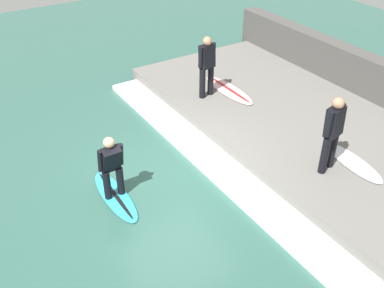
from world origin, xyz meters
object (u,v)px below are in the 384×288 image
object	(u,v)px
surfer_waiting_near	(207,64)
surfboard_waiting_near	(229,90)
surfer_waiting_far	(333,131)
surfer_riding	(111,164)
surfboard_waiting_far	(353,162)
surfboard_riding	(115,196)

from	to	relation	value
surfer_waiting_near	surfboard_waiting_near	distance (m)	1.13
surfer_waiting_near	surfer_waiting_far	world-z (taller)	surfer_waiting_far
surfer_riding	surfboard_waiting_far	size ratio (longest dim) A/B	0.83
surfer_waiting_far	surfer_riding	bearing A→B (deg)	153.64
surfer_riding	surfer_waiting_far	size ratio (longest dim) A/B	0.83
surfer_riding	surfboard_waiting_far	bearing A→B (deg)	-25.06
surfer_riding	surfboard_waiting_near	xyz separation A→B (m)	(4.36, 2.04, -0.42)
surfer_waiting_near	surfer_waiting_far	size ratio (longest dim) A/B	0.99
surfboard_riding	surfboard_waiting_near	bearing A→B (deg)	25.02
surfer_waiting_far	surfboard_waiting_far	bearing A→B (deg)	-16.47
surfer_waiting_near	surfer_waiting_far	distance (m)	4.10
surfboard_waiting_near	surfer_waiting_far	bearing A→B (deg)	-96.03
surfer_waiting_near	surfer_waiting_far	bearing A→B (deg)	-86.38
surfer_waiting_far	surfboard_waiting_far	world-z (taller)	surfer_waiting_far
surfer_waiting_far	surfboard_waiting_near	bearing A→B (deg)	83.97
surfer_riding	surfboard_waiting_near	size ratio (longest dim) A/B	0.69
surfer_waiting_near	surfboard_waiting_far	bearing A→B (deg)	-78.13
surfer_riding	surfer_waiting_near	bearing A→B (deg)	30.12
surfboard_riding	surfboard_waiting_near	world-z (taller)	surfboard_waiting_near
surfboard_waiting_near	surfboard_waiting_far	world-z (taller)	surfboard_waiting_near
surfer_waiting_near	surfboard_waiting_near	xyz separation A→B (m)	(0.68, -0.10, -0.90)
surfboard_riding	surfer_riding	xyz separation A→B (m)	(0.00, 0.00, 0.80)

